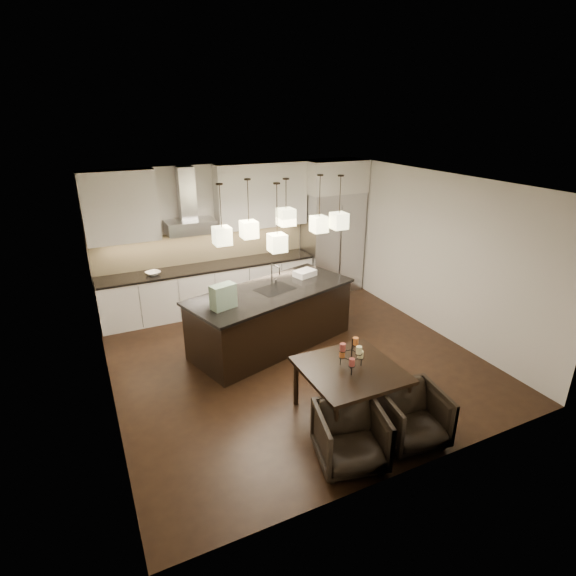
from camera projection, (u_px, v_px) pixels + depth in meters
name	position (u px, v px, depth m)	size (l,w,h in m)	color
floor	(293.00, 358.00, 7.29)	(5.50, 5.50, 0.02)	black
ceiling	(294.00, 182.00, 6.25)	(5.50, 5.50, 0.02)	white
wall_back	(233.00, 234.00, 9.08)	(5.50, 0.02, 2.80)	silver
wall_front	(416.00, 364.00, 4.46)	(5.50, 0.02, 2.80)	silver
wall_left	(98.00, 310.00, 5.66)	(0.02, 5.50, 2.80)	silver
wall_right	(435.00, 253.00, 7.88)	(0.02, 5.50, 2.80)	silver
refrigerator	(332.00, 242.00, 9.72)	(1.20, 0.72, 2.15)	#B7B7BA
fridge_panel	(334.00, 176.00, 9.20)	(1.26, 0.72, 0.65)	silver
lower_cabinets	(211.00, 289.00, 8.91)	(4.21, 0.62, 0.88)	silver
countertop	(210.00, 267.00, 8.74)	(4.21, 0.66, 0.04)	black
backsplash	(204.00, 246.00, 8.87)	(4.21, 0.02, 0.63)	tan
upper_cab_left	(120.00, 207.00, 7.79)	(1.25, 0.35, 1.25)	silver
upper_cab_right	(261.00, 195.00, 8.86)	(1.86, 0.35, 1.25)	silver
hood_canopy	(191.00, 227.00, 8.36)	(0.90, 0.52, 0.24)	#B7B7BA
hood_chimney	(186.00, 193.00, 8.23)	(0.30, 0.28, 0.96)	#B7B7BA
fruit_bowl	(153.00, 273.00, 8.24)	(0.26, 0.26, 0.06)	silver
island_body	(272.00, 319.00, 7.54)	(2.72, 1.09, 0.96)	black
island_top	(271.00, 291.00, 7.35)	(2.81, 1.18, 0.04)	black
faucet	(272.00, 275.00, 7.41)	(0.11, 0.26, 0.41)	silver
tote_bag	(223.00, 296.00, 6.62)	(0.37, 0.20, 0.37)	#1E6034
food_container	(305.00, 273.00, 7.94)	(0.37, 0.26, 0.11)	silver
dining_table	(349.00, 392.00, 5.80)	(1.19, 1.19, 0.72)	black
candelabra	(352.00, 354.00, 5.58)	(0.34, 0.34, 0.42)	black
candle_a	(361.00, 354.00, 5.65)	(0.07, 0.07, 0.10)	#F9F2A9
candle_b	(342.00, 354.00, 5.67)	(0.07, 0.07, 0.10)	orange
candle_c	(352.00, 362.00, 5.48)	(0.07, 0.07, 0.10)	#AB443D
candle_d	(356.00, 341.00, 5.66)	(0.07, 0.07, 0.10)	orange
candle_e	(343.00, 347.00, 5.51)	(0.07, 0.07, 0.10)	#AB443D
candle_f	(359.00, 350.00, 5.45)	(0.07, 0.07, 0.10)	#F9F2A9
armchair_left	(350.00, 437.00, 5.03)	(0.74, 0.76, 0.69)	black
armchair_right	(412.00, 416.00, 5.37)	(0.73, 0.75, 0.68)	black
pendant_a	(222.00, 236.00, 6.50)	(0.24, 0.24, 0.26)	beige
pendant_b	(249.00, 229.00, 6.92)	(0.24, 0.24, 0.26)	beige
pendant_c	(286.00, 217.00, 6.91)	(0.24, 0.24, 0.26)	beige
pendant_d	(319.00, 224.00, 7.36)	(0.24, 0.24, 0.26)	beige
pendant_e	(339.00, 221.00, 7.28)	(0.24, 0.24, 0.26)	beige
pendant_f	(277.00, 243.00, 6.61)	(0.24, 0.24, 0.26)	beige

